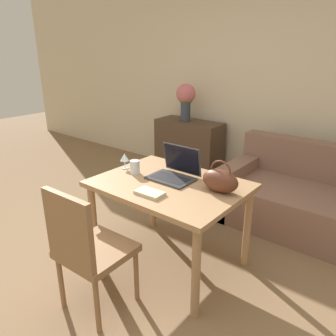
# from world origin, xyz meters

# --- Properties ---
(ground_plane) EXTENTS (14.00, 14.00, 0.00)m
(ground_plane) POSITION_xyz_m (0.00, 0.00, 0.00)
(ground_plane) COLOR #846647
(wall_back) EXTENTS (10.00, 0.06, 2.70)m
(wall_back) POSITION_xyz_m (0.00, 2.74, 1.35)
(wall_back) COLOR beige
(wall_back) RESTS_ON ground_plane
(dining_table) EXTENTS (1.16, 0.87, 0.74)m
(dining_table) POSITION_xyz_m (0.14, 0.67, 0.65)
(dining_table) COLOR #A87F56
(dining_table) RESTS_ON ground_plane
(chair) EXTENTS (0.46, 0.46, 0.94)m
(chair) POSITION_xyz_m (0.06, -0.10, 0.52)
(chair) COLOR olive
(chair) RESTS_ON ground_plane
(couch) EXTENTS (1.89, 0.93, 0.82)m
(couch) POSITION_xyz_m (0.94, 2.02, 0.28)
(couch) COLOR #7F5B4C
(couch) RESTS_ON ground_plane
(sideboard) EXTENTS (0.94, 0.40, 0.80)m
(sideboard) POSITION_xyz_m (-0.92, 2.43, 0.40)
(sideboard) COLOR #4C3828
(sideboard) RESTS_ON ground_plane
(laptop) EXTENTS (0.36, 0.30, 0.25)m
(laptop) POSITION_xyz_m (0.11, 0.79, 0.81)
(laptop) COLOR #38383D
(laptop) RESTS_ON dining_table
(drinking_glass) EXTENTS (0.08, 0.08, 0.12)m
(drinking_glass) POSITION_xyz_m (-0.21, 0.64, 0.80)
(drinking_glass) COLOR silver
(drinking_glass) RESTS_ON dining_table
(wine_glass) EXTENTS (0.08, 0.08, 0.14)m
(wine_glass) POSITION_xyz_m (-0.37, 0.67, 0.84)
(wine_glass) COLOR silver
(wine_glass) RESTS_ON dining_table
(handbag) EXTENTS (0.29, 0.16, 0.24)m
(handbag) POSITION_xyz_m (0.53, 0.77, 0.83)
(handbag) COLOR #592D1E
(handbag) RESTS_ON dining_table
(flower_vase) EXTENTS (0.26, 0.26, 0.50)m
(flower_vase) POSITION_xyz_m (-0.96, 2.39, 1.12)
(flower_vase) COLOR #333847
(flower_vase) RESTS_ON sideboard
(book) EXTENTS (0.22, 0.13, 0.02)m
(book) POSITION_xyz_m (0.16, 0.40, 0.75)
(book) COLOR beige
(book) RESTS_ON dining_table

